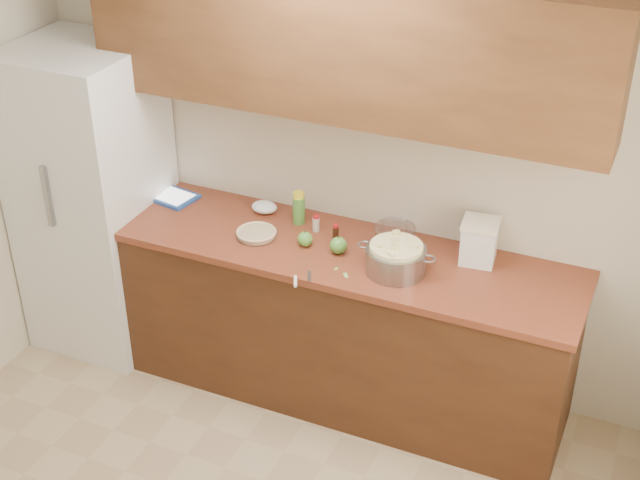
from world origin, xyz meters
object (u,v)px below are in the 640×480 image
at_px(flour_canister, 479,241).
at_px(tablet, 172,197).
at_px(pie, 256,233).
at_px(colander, 396,259).

xyz_separation_m(flour_canister, tablet, (-1.76, -0.04, -0.10)).
xyz_separation_m(pie, colander, (0.78, -0.02, 0.05)).
height_order(pie, flour_canister, flour_canister).
height_order(flour_canister, tablet, flour_canister).
bearing_deg(flour_canister, colander, -143.22).
xyz_separation_m(colander, tablet, (-1.41, 0.21, -0.06)).
bearing_deg(pie, tablet, 163.33).
xyz_separation_m(pie, flour_canister, (1.13, 0.23, 0.09)).
bearing_deg(tablet, colander, 1.74).
relative_size(pie, colander, 0.55).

